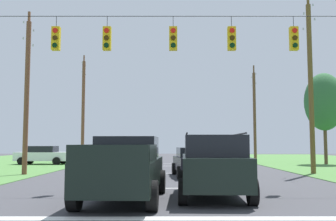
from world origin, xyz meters
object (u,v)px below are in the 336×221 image
Objects in this scene: overhead_signal_span at (174,80)px; utility_pole_far_left at (84,108)px; distant_car_crossing_white at (44,155)px; distant_car_oncoming at (194,161)px; suv_black at (214,164)px; pickup_truck at (126,168)px; utility_pole_far_right at (255,113)px; utility_pole_mid_right at (312,82)px; tree_roadside_far_right at (325,102)px; utility_pole_mid_left at (28,92)px.

overhead_signal_span is 1.59× the size of utility_pole_far_left.
distant_car_oncoming is (11.66, -11.52, 0.00)m from distant_car_crossing_white.
distant_car_oncoming is at bearing 90.84° from suv_black.
pickup_truck is 0.58× the size of utility_pole_far_right.
tree_roadside_far_right is (4.84, 10.00, -0.05)m from utility_pole_mid_right.
utility_pole_mid_right reaches higher than overhead_signal_span.
utility_pole_far_left is (-6.94, 25.23, 4.16)m from pickup_truck.
suv_black is at bearing -43.20° from utility_pole_mid_left.
utility_pole_mid_right is (8.09, 6.94, 1.01)m from overhead_signal_span.
utility_pole_far_right is at bearing 130.58° from tree_roadside_far_right.
overhead_signal_span is 20.08m from distant_car_crossing_white.
utility_pole_far_left is at bearing 119.75° from distant_car_oncoming.
utility_pole_far_right is (8.30, 22.35, 0.42)m from overhead_signal_span.
utility_pole_mid_left is (-8.11, 6.29, 0.38)m from overhead_signal_span.
overhead_signal_span is at bearing -139.37° from utility_pole_mid_right.
distant_car_crossing_white is 19.99m from utility_pole_far_right.
utility_pole_far_right reaches higher than pickup_truck.
overhead_signal_span is 1.58× the size of utility_pole_mid_right.
overhead_signal_span is 10.70m from utility_pole_mid_right.
distant_car_crossing_white is 11.41m from utility_pole_mid_left.
utility_pole_far_left reaches higher than distant_car_crossing_white.
utility_pole_far_left is (-9.71, 24.57, 4.07)m from suv_black.
distant_car_oncoming is 0.58× the size of tree_roadside_far_right.
utility_pole_mid_left is (2.39, -10.48, 3.83)m from distant_car_crossing_white.
utility_pole_far_right is at bearing 16.54° from distant_car_crossing_white.
utility_pole_mid_left is at bearing -153.14° from tree_roadside_far_right.
distant_car_oncoming is at bearing -135.17° from tree_roadside_far_right.
overhead_signal_span is at bearing -69.04° from utility_pole_far_left.
suv_black is at bearing -125.74° from utility_pole_mid_right.
utility_pole_mid_right is at bearing 40.63° from overhead_signal_span.
distant_car_crossing_white is at bearing 135.33° from distant_car_oncoming.
utility_pole_far_left is at bearing 110.96° from overhead_signal_span.
overhead_signal_span reaches higher than distant_car_crossing_white.
tree_roadside_far_right is at bearing -49.42° from utility_pole_far_right.
tree_roadside_far_right is at bearing 44.83° from distant_car_oncoming.
overhead_signal_span is 10.27m from utility_pole_mid_left.
distant_car_crossing_white is at bearing 102.83° from utility_pole_mid_left.
tree_roadside_far_right is at bearing 52.65° from overhead_signal_span.
distant_car_crossing_white is at bearing 152.13° from utility_pole_mid_right.
utility_pole_mid_right reaches higher than tree_roadside_far_right.
distant_car_crossing_white is at bearing 114.26° from pickup_truck.
distant_car_oncoming is (2.66, 8.44, -0.18)m from pickup_truck.
pickup_truck is 14.59m from utility_pole_mid_right.
utility_pole_mid_right is at bearing -27.87° from distant_car_crossing_white.
utility_pole_far_right is at bearing 89.22° from utility_pole_mid_right.
utility_pole_mid_right is at bearing -42.42° from utility_pole_far_left.
distant_car_crossing_white is at bearing 121.39° from suv_black.
utility_pole_mid_right is (18.59, -9.83, 4.46)m from distant_car_crossing_white.
distant_car_oncoming is at bearing -166.25° from utility_pole_mid_right.
utility_pole_far_left reaches higher than distant_car_oncoming.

